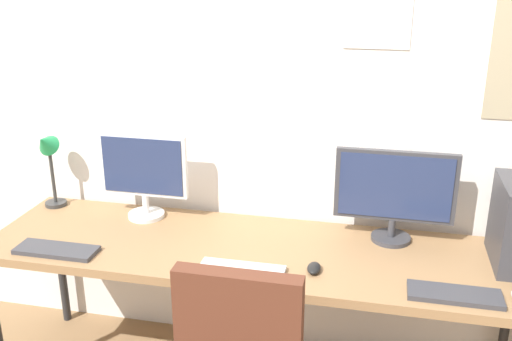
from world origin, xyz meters
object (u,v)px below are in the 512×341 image
keyboard_center (241,271)px  keyboard_right (455,295)px  monitor_right (395,192)px  keyboard_left (57,250)px  mouse_right_side (314,268)px  desk_lamp (47,155)px  desk (254,257)px  monitor_left (144,172)px

keyboard_center → keyboard_right: 0.84m
monitor_right → keyboard_center: monitor_right is taller
keyboard_left → mouse_right_side: size_ratio=3.80×
keyboard_center → desk_lamp: bearing=158.1°
monitor_right → mouse_right_side: 0.53m
desk → mouse_right_side: 0.34m
monitor_right → keyboard_center: (-0.60, -0.44, -0.23)m
monitor_right → monitor_left: bearing=-180.0°
keyboard_right → desk: bearing=164.7°
desk → monitor_left: 0.70m
desk → keyboard_center: (0.00, -0.23, 0.06)m
desk → keyboard_right: (0.84, -0.23, 0.06)m
desk → desk_lamp: size_ratio=5.75×
desk → monitor_right: size_ratio=4.57×
monitor_left → desk_lamp: monitor_left is taller
desk_lamp → keyboard_left: bearing=-58.0°
monitor_right → keyboard_left: 1.52m
desk → keyboard_right: bearing=-15.3°
monitor_left → keyboard_right: (1.44, -0.44, -0.23)m
monitor_left → desk_lamp: 0.52m
desk → mouse_right_side: (0.29, -0.15, 0.06)m
keyboard_center → mouse_right_side: size_ratio=3.71×
monitor_left → mouse_right_side: bearing=-22.4°
desk_lamp → monitor_right: bearing=-0.3°
keyboard_right → mouse_right_side: (-0.55, 0.08, 0.01)m
mouse_right_side → desk_lamp: bearing=165.1°
monitor_left → mouse_right_side: 0.99m
keyboard_left → keyboard_right: bearing=0.0°
monitor_left → keyboard_center: size_ratio=1.24×
monitor_right → keyboard_center: 0.78m
desk_lamp → keyboard_center: bearing=-21.9°
monitor_right → keyboard_right: monitor_right is taller
desk → keyboard_left: (-0.84, -0.23, 0.06)m
monitor_right → desk: bearing=-160.5°
monitor_left → keyboard_right: bearing=-17.1°
keyboard_center → monitor_right: bearing=36.4°
monitor_left → keyboard_center: (0.60, -0.44, -0.23)m
keyboard_left → keyboard_center: (0.84, 0.00, 0.00)m
desk → desk_lamp: bearing=168.9°
keyboard_center → mouse_right_side: bearing=14.6°
desk_lamp → desk: bearing=-11.1°
monitor_left → desk_lamp: size_ratio=1.04×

